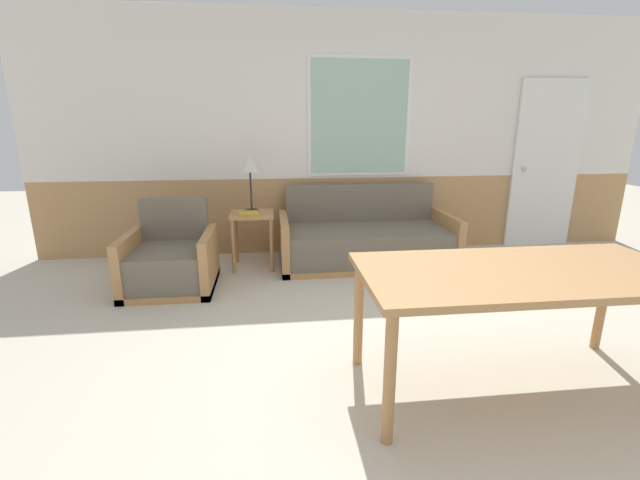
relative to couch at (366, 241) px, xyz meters
The scene contains 9 objects.
ground_plane 2.11m from the couch, 92.52° to the right, with size 16.00×16.00×0.00m, color beige.
wall_back 1.24m from the couch, 99.32° to the left, with size 7.20×0.09×2.70m.
couch is the anchor object (origin of this frame).
armchair 2.05m from the couch, 165.29° to the right, with size 0.80×0.79×0.80m.
side_table 1.25m from the couch, behind, with size 0.45×0.45×0.59m.
table_lamp 1.50m from the couch, behind, with size 0.25×0.25×0.60m.
book_stack 1.32m from the couch, behind, with size 0.21×0.17×0.02m.
dining_table 2.46m from the couch, 81.92° to the right, with size 1.81×0.84×0.74m.
entry_door 2.51m from the couch, 11.66° to the left, with size 0.85×0.09×2.01m.
Camera 1 is at (-0.94, -2.38, 1.52)m, focal length 24.00 mm.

